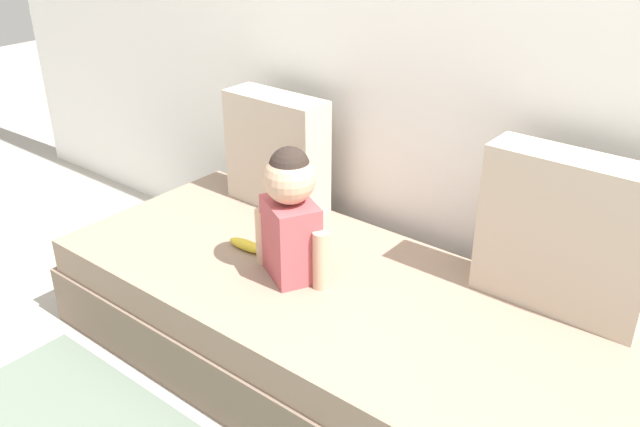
{
  "coord_description": "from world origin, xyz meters",
  "views": [
    {
      "loc": [
        1.15,
        -1.55,
        1.62
      ],
      "look_at": [
        -0.09,
        0.0,
        0.62
      ],
      "focal_mm": 37.74,
      "sensor_mm": 36.0,
      "label": 1
    }
  ],
  "objects_px": {
    "couch": "(340,332)",
    "toddler": "(290,212)",
    "throw_pillow_left": "(277,151)",
    "banana": "(247,245)",
    "throw_pillow_right": "(566,235)"
  },
  "relations": [
    {
      "from": "couch",
      "to": "toddler",
      "type": "relative_size",
      "value": 4.62
    },
    {
      "from": "couch",
      "to": "toddler",
      "type": "distance_m",
      "value": 0.47
    },
    {
      "from": "couch",
      "to": "throw_pillow_left",
      "type": "bearing_deg",
      "value": 149.72
    },
    {
      "from": "couch",
      "to": "toddler",
      "type": "bearing_deg",
      "value": -166.9
    },
    {
      "from": "couch",
      "to": "throw_pillow_right",
      "type": "relative_size",
      "value": 4.11
    },
    {
      "from": "throw_pillow_right",
      "to": "banana",
      "type": "relative_size",
      "value": 3.14
    },
    {
      "from": "couch",
      "to": "banana",
      "type": "bearing_deg",
      "value": -177.23
    },
    {
      "from": "couch",
      "to": "throw_pillow_right",
      "type": "distance_m",
      "value": 0.83
    },
    {
      "from": "toddler",
      "to": "couch",
      "type": "bearing_deg",
      "value": 13.1
    },
    {
      "from": "throw_pillow_left",
      "to": "banana",
      "type": "bearing_deg",
      "value": -64.32
    },
    {
      "from": "throw_pillow_left",
      "to": "throw_pillow_right",
      "type": "relative_size",
      "value": 0.89
    },
    {
      "from": "couch",
      "to": "toddler",
      "type": "xyz_separation_m",
      "value": [
        -0.19,
        -0.04,
        0.43
      ]
    },
    {
      "from": "couch",
      "to": "throw_pillow_right",
      "type": "bearing_deg",
      "value": 30.28
    },
    {
      "from": "couch",
      "to": "throw_pillow_right",
      "type": "height_order",
      "value": "throw_pillow_right"
    },
    {
      "from": "banana",
      "to": "throw_pillow_right",
      "type": "bearing_deg",
      "value": 19.95
    }
  ]
}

